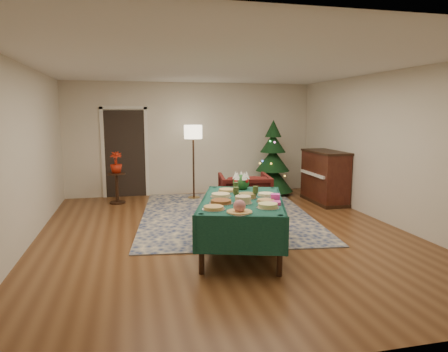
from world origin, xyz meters
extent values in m
plane|color=#593319|center=(0.00, 0.00, 0.00)|extent=(7.00, 7.00, 0.00)
plane|color=white|center=(0.00, 0.00, 2.70)|extent=(7.00, 7.00, 0.00)
plane|color=beige|center=(0.00, 3.50, 1.35)|extent=(6.00, 0.00, 6.00)
plane|color=beige|center=(0.00, -3.50, 1.35)|extent=(6.00, 0.00, 6.00)
plane|color=beige|center=(-3.00, 0.00, 1.35)|extent=(0.00, 7.00, 7.00)
plane|color=beige|center=(3.00, 0.00, 1.35)|extent=(0.00, 7.00, 7.00)
cube|color=black|center=(-1.60, 3.48, 1.02)|extent=(0.92, 0.02, 2.04)
cube|color=silver|center=(-2.10, 3.48, 1.05)|extent=(0.08, 0.04, 2.14)
cube|color=silver|center=(-1.10, 3.48, 1.05)|extent=(0.08, 0.04, 2.14)
cube|color=silver|center=(-1.60, 3.48, 2.10)|extent=(1.08, 0.04, 0.08)
cube|color=navy|center=(0.29, 1.18, 0.01)|extent=(3.68, 4.56, 0.02)
cylinder|color=black|center=(-0.67, -1.55, 0.38)|extent=(0.07, 0.07, 0.76)
cylinder|color=black|center=(-0.15, 0.14, 0.38)|extent=(0.07, 0.07, 0.76)
cylinder|color=black|center=(0.25, -1.83, 0.38)|extent=(0.07, 0.07, 0.76)
cylinder|color=black|center=(0.77, -0.14, 0.38)|extent=(0.07, 0.07, 0.76)
cube|color=#113D37|center=(0.05, -0.84, 0.74)|extent=(1.64, 2.18, 0.04)
cube|color=#113D37|center=(0.33, 0.07, 0.52)|extent=(1.11, 0.37, 0.48)
cube|color=#113D37|center=(-0.23, -1.76, 0.52)|extent=(1.11, 0.37, 0.48)
cube|color=#113D37|center=(0.57, -1.01, 0.52)|extent=(0.61, 1.89, 0.48)
cube|color=#113D37|center=(-0.47, -0.68, 0.52)|extent=(0.61, 1.89, 0.48)
cylinder|color=silver|center=(-0.48, -1.38, 0.77)|extent=(0.30, 0.30, 0.01)
cylinder|color=tan|center=(-0.48, -1.38, 0.79)|extent=(0.25, 0.25, 0.04)
cylinder|color=silver|center=(-0.20, -1.61, 0.77)|extent=(0.32, 0.32, 0.01)
sphere|color=#CC727A|center=(-0.20, -1.61, 0.85)|extent=(0.15, 0.15, 0.15)
cylinder|color=silver|center=(0.22, -1.45, 0.77)|extent=(0.30, 0.30, 0.01)
cylinder|color=#D8D172|center=(0.22, -1.45, 0.80)|extent=(0.25, 0.25, 0.05)
cylinder|color=silver|center=(-0.31, -1.07, 0.77)|extent=(0.33, 0.33, 0.01)
cylinder|color=brown|center=(-0.31, -1.07, 0.80)|extent=(0.28, 0.28, 0.04)
cylinder|color=silver|center=(-0.02, -1.13, 0.77)|extent=(0.25, 0.25, 0.01)
cylinder|color=tan|center=(-0.02, -1.13, 0.82)|extent=(0.22, 0.22, 0.09)
cylinder|color=silver|center=(0.31, -1.13, 0.77)|extent=(0.27, 0.27, 0.01)
cylinder|color=#B2844C|center=(0.31, -1.13, 0.79)|extent=(0.23, 0.23, 0.03)
cylinder|color=silver|center=(-0.22, -0.64, 0.77)|extent=(0.31, 0.31, 0.01)
cylinder|color=#D8BF7F|center=(-0.22, -0.64, 0.80)|extent=(0.27, 0.27, 0.04)
cylinder|color=silver|center=(0.13, -0.81, 0.77)|extent=(0.29, 0.29, 0.01)
cylinder|color=maroon|center=(0.13, -0.81, 0.81)|extent=(0.24, 0.24, 0.06)
cylinder|color=silver|center=(0.45, -0.72, 0.77)|extent=(0.27, 0.27, 0.01)
cylinder|color=#F2EACC|center=(0.45, -0.72, 0.79)|extent=(0.23, 0.23, 0.03)
cylinder|color=silver|center=(-0.03, -0.27, 0.77)|extent=(0.29, 0.29, 0.01)
cylinder|color=tan|center=(-0.03, -0.27, 0.79)|extent=(0.25, 0.25, 0.03)
cone|color=#2D471E|center=(0.06, -0.46, 0.81)|extent=(0.07, 0.07, 0.09)
cylinder|color=#2D471E|center=(0.06, -0.46, 0.90)|extent=(0.08, 0.08, 0.09)
cone|color=#2D471E|center=(0.24, -0.85, 0.81)|extent=(0.07, 0.07, 0.09)
cylinder|color=#2D471E|center=(0.24, -0.85, 0.90)|extent=(0.08, 0.08, 0.09)
cone|color=#2D471E|center=(-0.05, -0.86, 0.81)|extent=(0.07, 0.07, 0.09)
cylinder|color=#2D471E|center=(-0.05, -0.86, 0.90)|extent=(0.08, 0.08, 0.09)
cube|color=#DC3D9A|center=(0.38, -1.27, 0.78)|extent=(0.19, 0.19, 0.04)
cube|color=#EA41BF|center=(0.46, -1.08, 0.81)|extent=(0.15, 0.15, 0.10)
sphere|color=#1E4C1E|center=(0.24, -0.10, 0.86)|extent=(0.26, 0.26, 0.26)
cone|color=white|center=(0.33, -0.10, 0.99)|extent=(0.10, 0.10, 0.12)
cone|color=white|center=(0.27, -0.02, 0.99)|extent=(0.10, 0.10, 0.12)
cone|color=white|center=(0.16, -0.05, 0.99)|extent=(0.10, 0.10, 0.12)
cone|color=white|center=(0.16, -0.16, 0.99)|extent=(0.10, 0.10, 0.12)
cone|color=white|center=(0.27, -0.19, 0.99)|extent=(0.10, 0.10, 0.12)
sphere|color=#B20C0F|center=(0.33, -0.04, 0.91)|extent=(0.07, 0.07, 0.07)
sphere|color=#B20C0F|center=(0.17, -0.01, 0.91)|extent=(0.07, 0.07, 0.07)
sphere|color=#B20C0F|center=(0.15, -0.17, 0.91)|extent=(0.07, 0.07, 0.07)
sphere|color=#B20C0F|center=(0.30, -0.20, 0.91)|extent=(0.07, 0.07, 0.07)
imported|color=#42100E|center=(0.58, 0.89, 0.47)|extent=(1.02, 0.97, 0.94)
cylinder|color=#A57F3F|center=(-0.07, 2.88, 0.02)|extent=(0.29, 0.29, 0.03)
cylinder|color=black|center=(-0.07, 2.88, 0.78)|extent=(0.04, 0.04, 1.55)
cylinder|color=#FFEABF|center=(-0.07, 2.88, 1.55)|extent=(0.41, 0.41, 0.31)
cylinder|color=black|center=(-1.79, 2.75, 0.02)|extent=(0.34, 0.34, 0.04)
cylinder|color=black|center=(-1.79, 2.75, 0.33)|extent=(0.08, 0.08, 0.63)
cylinder|color=black|center=(-1.79, 2.75, 0.66)|extent=(0.38, 0.38, 0.03)
imported|color=#A91F0C|center=(-1.79, 2.75, 0.81)|extent=(0.26, 0.46, 0.26)
cylinder|color=black|center=(1.88, 2.90, 0.07)|extent=(0.11, 0.11, 0.14)
cone|color=black|center=(1.88, 2.90, 0.41)|extent=(1.32, 1.32, 0.63)
cone|color=black|center=(1.88, 2.90, 0.86)|extent=(1.08, 1.08, 0.54)
cone|color=black|center=(1.88, 2.90, 1.27)|extent=(0.81, 0.81, 0.45)
cone|color=black|center=(1.88, 2.90, 1.61)|extent=(0.53, 0.53, 0.41)
cube|color=black|center=(2.70, 1.80, 0.04)|extent=(0.58, 1.32, 0.07)
cube|color=black|center=(2.70, 1.80, 0.57)|extent=(0.56, 1.30, 1.08)
cube|color=black|center=(2.70, 1.80, 1.13)|extent=(0.60, 1.34, 0.05)
cube|color=white|center=(2.43, 1.80, 0.65)|extent=(0.12, 1.11, 0.06)
camera|label=1|loc=(-1.47, -6.18, 1.96)|focal=32.00mm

